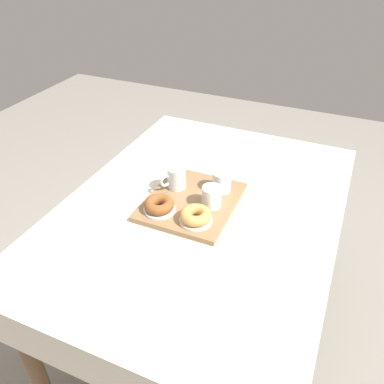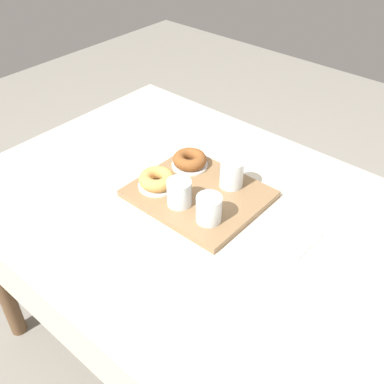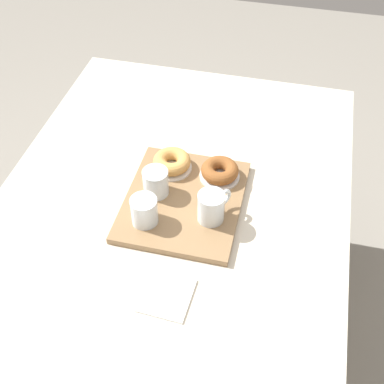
# 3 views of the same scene
# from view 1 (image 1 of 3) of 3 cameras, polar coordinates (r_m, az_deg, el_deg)

# --- Properties ---
(ground_plane) EXTENTS (6.00, 6.00, 0.00)m
(ground_plane) POSITION_cam_1_polar(r_m,az_deg,el_deg) (2.10, 1.08, -19.12)
(ground_plane) COLOR gray
(dining_table) EXTENTS (1.41, 1.04, 0.78)m
(dining_table) POSITION_cam_1_polar(r_m,az_deg,el_deg) (1.61, 1.34, -4.80)
(dining_table) COLOR beige
(dining_table) RESTS_ON ground
(serving_tray) EXTENTS (0.39, 0.34, 0.02)m
(serving_tray) POSITION_cam_1_polar(r_m,az_deg,el_deg) (1.55, -0.02, -1.41)
(serving_tray) COLOR olive
(serving_tray) RESTS_ON dining_table
(tea_mug_left) EXTENTS (0.11, 0.09, 0.09)m
(tea_mug_left) POSITION_cam_1_polar(r_m,az_deg,el_deg) (1.59, -2.33, 2.02)
(tea_mug_left) COLOR white
(tea_mug_left) RESTS_ON serving_tray
(water_glass_near) EXTENTS (0.08, 0.08, 0.08)m
(water_glass_near) POSITION_cam_1_polar(r_m,az_deg,el_deg) (1.58, 4.35, 1.40)
(water_glass_near) COLOR white
(water_glass_near) RESTS_ON serving_tray
(water_glass_far) EXTENTS (0.08, 0.08, 0.08)m
(water_glass_far) POSITION_cam_1_polar(r_m,az_deg,el_deg) (1.49, 2.87, -0.81)
(water_glass_far) COLOR white
(water_glass_far) RESTS_ON serving_tray
(donut_plate_left) EXTENTS (0.12, 0.12, 0.01)m
(donut_plate_left) POSITION_cam_1_polar(r_m,az_deg,el_deg) (1.49, -4.74, -2.54)
(donut_plate_left) COLOR white
(donut_plate_left) RESTS_ON serving_tray
(sugar_donut_left) EXTENTS (0.11, 0.11, 0.04)m
(sugar_donut_left) POSITION_cam_1_polar(r_m,az_deg,el_deg) (1.47, -4.79, -1.82)
(sugar_donut_left) COLOR brown
(sugar_donut_left) RESTS_ON donut_plate_left
(donut_plate_right) EXTENTS (0.12, 0.12, 0.01)m
(donut_plate_right) POSITION_cam_1_polar(r_m,az_deg,el_deg) (1.43, 0.54, -4.13)
(donut_plate_right) COLOR white
(donut_plate_right) RESTS_ON serving_tray
(sugar_donut_right) EXTENTS (0.12, 0.12, 0.04)m
(sugar_donut_right) POSITION_cam_1_polar(r_m,az_deg,el_deg) (1.42, 0.55, -3.38)
(sugar_donut_right) COLOR tan
(sugar_donut_right) RESTS_ON donut_plate_right
(paper_napkin) EXTENTS (0.14, 0.13, 0.01)m
(paper_napkin) POSITION_cam_1_polar(r_m,az_deg,el_deg) (1.81, 3.00, 4.15)
(paper_napkin) COLOR white
(paper_napkin) RESTS_ON dining_table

